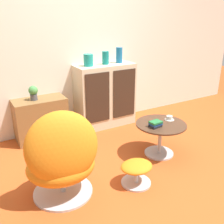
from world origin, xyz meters
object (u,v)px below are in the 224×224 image
at_px(vase_leftmost, 89,60).
at_px(book_stack, 156,124).
at_px(coffee_table, 160,133).
at_px(potted_plant, 33,92).
at_px(ottoman, 136,170).
at_px(teacup, 169,118).
at_px(vase_inner_right, 119,55).
at_px(tv_console, 41,119).
at_px(egg_chair, 62,158).
at_px(sideboard, 105,95).
at_px(vase_inner_left, 105,58).

bearing_deg(vase_leftmost, book_stack, -76.98).
bearing_deg(coffee_table, vase_leftmost, 108.80).
bearing_deg(potted_plant, ottoman, -68.53).
distance_m(ottoman, potted_plant, 1.75).
height_order(coffee_table, vase_leftmost, vase_leftmost).
bearing_deg(ottoman, teacup, 27.20).
relative_size(vase_leftmost, potted_plant, 0.88).
bearing_deg(vase_inner_right, tv_console, 179.47).
bearing_deg(ottoman, egg_chair, 165.74).
height_order(vase_inner_right, potted_plant, vase_inner_right).
bearing_deg(ottoman, sideboard, 72.86).
bearing_deg(vase_inner_left, coffee_table, -84.00).
height_order(tv_console, book_stack, tv_console).
height_order(vase_inner_left, potted_plant, vase_inner_left).
bearing_deg(vase_leftmost, vase_inner_left, 0.00).
bearing_deg(potted_plant, egg_chair, -94.96).
height_order(egg_chair, teacup, egg_chair).
xyz_separation_m(sideboard, vase_leftmost, (-0.26, 0.00, 0.57)).
xyz_separation_m(tv_console, vase_inner_right, (1.27, -0.01, 0.79)).
bearing_deg(potted_plant, vase_inner_right, -0.52).
xyz_separation_m(coffee_table, vase_inner_right, (0.11, 1.18, 0.79)).
bearing_deg(book_stack, egg_chair, -173.56).
xyz_separation_m(tv_console, ottoman, (0.55, -1.55, -0.12)).
height_order(sideboard, book_stack, sideboard).
height_order(ottoman, vase_inner_right, vase_inner_right).
bearing_deg(vase_inner_right, book_stack, -100.90).
relative_size(tv_console, book_stack, 4.49).
xyz_separation_m(coffee_table, teacup, (0.17, 0.04, 0.15)).
xyz_separation_m(tv_console, teacup, (1.32, -1.15, 0.15)).
bearing_deg(vase_inner_right, vase_leftmost, 180.00).
distance_m(egg_chair, vase_leftmost, 1.76).
bearing_deg(coffee_table, egg_chair, -172.49).
bearing_deg(egg_chair, potted_plant, 85.04).
relative_size(coffee_table, vase_leftmost, 3.63).
bearing_deg(sideboard, vase_inner_left, 14.34).
relative_size(egg_chair, vase_inner_left, 4.89).
height_order(vase_leftmost, vase_inner_right, vase_inner_right).
xyz_separation_m(sideboard, ottoman, (-0.47, -1.53, -0.32)).
bearing_deg(sideboard, book_stack, -89.08).
bearing_deg(sideboard, tv_console, 179.12).
bearing_deg(vase_inner_right, teacup, -87.40).
bearing_deg(vase_inner_right, vase_inner_left, 180.00).
distance_m(sideboard, tv_console, 1.04).
distance_m(tv_console, egg_chair, 1.38).
distance_m(coffee_table, potted_plant, 1.75).
distance_m(vase_leftmost, vase_inner_right, 0.52).
bearing_deg(teacup, tv_console, 139.04).
bearing_deg(egg_chair, teacup, 8.12).
bearing_deg(teacup, coffee_table, -167.00).
relative_size(coffee_table, potted_plant, 3.18).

